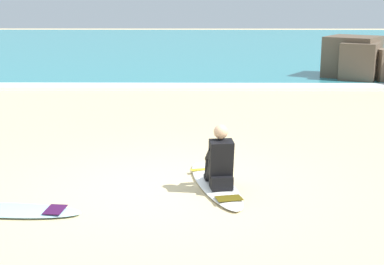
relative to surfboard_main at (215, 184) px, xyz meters
The scene contains 7 objects.
ground_plane 0.74m from the surfboard_main, behind, with size 80.00×80.00×0.00m, color #CCB584.
sea 22.91m from the surfboard_main, 91.85° to the left, with size 80.00×28.00×0.10m, color teal.
breaking_foam 9.23m from the surfboard_main, 94.59° to the left, with size 80.00×0.90×0.11m, color white.
surfboard_main is the anchor object (origin of this frame).
surfer_seated 0.45m from the surfboard_main, 74.56° to the right, with size 0.44×0.74×0.95m.
surfboard_spare_near 3.01m from the surfboard_main, 158.20° to the right, with size 2.00×0.70×0.08m.
rock_outcrop_distant 11.97m from the surfboard_main, 60.86° to the left, with size 4.43×3.93×1.46m.
Camera 1 is at (0.46, -8.26, 2.87)m, focal length 53.50 mm.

